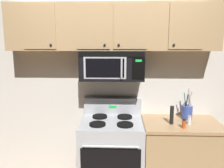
{
  "coord_description": "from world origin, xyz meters",
  "views": [
    {
      "loc": [
        0.11,
        -2.18,
        1.83
      ],
      "look_at": [
        0.0,
        0.49,
        1.35
      ],
      "focal_mm": 35.88,
      "sensor_mm": 36.0,
      "label": 1
    }
  ],
  "objects_px": {
    "stove_range": "(112,154)",
    "pepper_mill": "(172,115)",
    "utensil_crock_blue": "(187,111)",
    "salt_shaker": "(189,120)",
    "spice_jar": "(184,124)",
    "over_range_microwave": "(112,65)"
  },
  "relations": [
    {
      "from": "salt_shaker",
      "to": "pepper_mill",
      "type": "bearing_deg",
      "value": 177.65
    },
    {
      "from": "stove_range",
      "to": "spice_jar",
      "type": "height_order",
      "value": "stove_range"
    },
    {
      "from": "utensil_crock_blue",
      "to": "pepper_mill",
      "type": "bearing_deg",
      "value": -140.45
    },
    {
      "from": "over_range_microwave",
      "to": "spice_jar",
      "type": "xyz_separation_m",
      "value": [
        0.82,
        -0.32,
        -0.62
      ]
    },
    {
      "from": "stove_range",
      "to": "spice_jar",
      "type": "bearing_deg",
      "value": -13.71
    },
    {
      "from": "over_range_microwave",
      "to": "pepper_mill",
      "type": "relative_size",
      "value": 3.51
    },
    {
      "from": "stove_range",
      "to": "over_range_microwave",
      "type": "height_order",
      "value": "over_range_microwave"
    },
    {
      "from": "utensil_crock_blue",
      "to": "pepper_mill",
      "type": "height_order",
      "value": "utensil_crock_blue"
    },
    {
      "from": "utensil_crock_blue",
      "to": "spice_jar",
      "type": "distance_m",
      "value": 0.35
    },
    {
      "from": "spice_jar",
      "to": "stove_range",
      "type": "bearing_deg",
      "value": 166.29
    },
    {
      "from": "stove_range",
      "to": "over_range_microwave",
      "type": "xyz_separation_m",
      "value": [
        -0.0,
        0.12,
        1.11
      ]
    },
    {
      "from": "over_range_microwave",
      "to": "salt_shaker",
      "type": "height_order",
      "value": "over_range_microwave"
    },
    {
      "from": "utensil_crock_blue",
      "to": "spice_jar",
      "type": "bearing_deg",
      "value": -110.99
    },
    {
      "from": "stove_range",
      "to": "salt_shaker",
      "type": "relative_size",
      "value": 10.8
    },
    {
      "from": "stove_range",
      "to": "salt_shaker",
      "type": "xyz_separation_m",
      "value": [
        0.91,
        -0.07,
        0.48
      ]
    },
    {
      "from": "stove_range",
      "to": "spice_jar",
      "type": "relative_size",
      "value": 10.34
    },
    {
      "from": "utensil_crock_blue",
      "to": "salt_shaker",
      "type": "height_order",
      "value": "utensil_crock_blue"
    },
    {
      "from": "utensil_crock_blue",
      "to": "spice_jar",
      "type": "height_order",
      "value": "utensil_crock_blue"
    },
    {
      "from": "stove_range",
      "to": "pepper_mill",
      "type": "xyz_separation_m",
      "value": [
        0.71,
        -0.06,
        0.54
      ]
    },
    {
      "from": "salt_shaker",
      "to": "spice_jar",
      "type": "bearing_deg",
      "value": -127.84
    },
    {
      "from": "over_range_microwave",
      "to": "pepper_mill",
      "type": "distance_m",
      "value": 0.92
    },
    {
      "from": "stove_range",
      "to": "utensil_crock_blue",
      "type": "relative_size",
      "value": 2.84
    }
  ]
}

